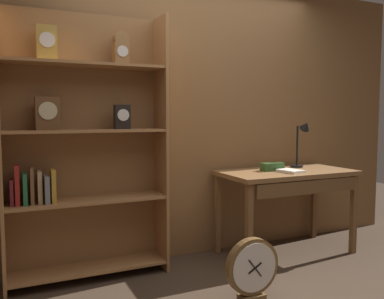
{
  "coord_description": "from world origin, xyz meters",
  "views": [
    {
      "loc": [
        -1.6,
        -2.1,
        1.31
      ],
      "look_at": [
        -0.25,
        0.84,
        1.04
      ],
      "focal_mm": 37.59,
      "sensor_mm": 36.0,
      "label": 1
    }
  ],
  "objects": [
    {
      "name": "open_repair_manual",
      "position": [
        0.74,
        0.83,
        0.81
      ],
      "size": [
        0.19,
        0.24,
        0.02
      ],
      "primitive_type": "cube",
      "rotation": [
        0.0,
        0.0,
        0.17
      ],
      "color": "silver",
      "rests_on": "workbench"
    },
    {
      "name": "round_clock_large",
      "position": [
        -0.06,
        0.24,
        0.23
      ],
      "size": [
        0.41,
        0.11,
        0.45
      ],
      "color": "brown",
      "rests_on": "ground"
    },
    {
      "name": "toolbox_small",
      "position": [
        0.65,
        0.99,
        0.83
      ],
      "size": [
        0.21,
        0.1,
        0.07
      ],
      "primitive_type": "cube",
      "color": "#2D5123",
      "rests_on": "workbench"
    },
    {
      "name": "desk_lamp",
      "position": [
        1.07,
        1.07,
        1.09
      ],
      "size": [
        0.18,
        0.18,
        0.48
      ],
      "color": "black",
      "rests_on": "workbench"
    },
    {
      "name": "bookshelf",
      "position": [
        -1.07,
        1.15,
        1.06
      ],
      "size": [
        1.27,
        0.31,
        2.13
      ],
      "color": "#9E6B3D",
      "rests_on": "ground"
    },
    {
      "name": "back_wood_panel",
      "position": [
        0.0,
        1.33,
        1.3
      ],
      "size": [
        4.8,
        0.05,
        2.6
      ],
      "primitive_type": "cube",
      "color": "brown",
      "rests_on": "ground"
    },
    {
      "name": "workbench",
      "position": [
        0.78,
        0.92,
        0.7
      ],
      "size": [
        1.27,
        0.65,
        0.8
      ],
      "color": "brown",
      "rests_on": "ground"
    }
  ]
}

